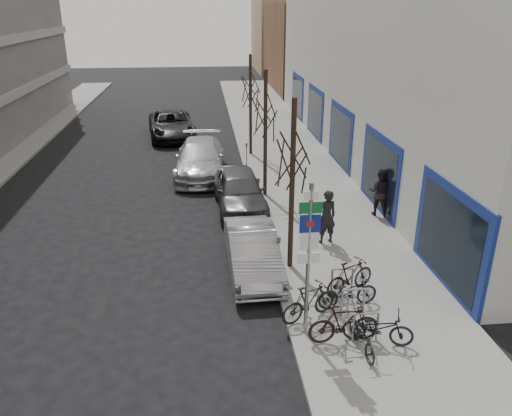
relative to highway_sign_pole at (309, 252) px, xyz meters
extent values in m
plane|color=black|center=(-2.40, 0.01, -2.46)|extent=(120.00, 120.00, 0.00)
cube|color=slate|center=(2.10, 10.01, -2.38)|extent=(5.00, 70.00, 0.15)
cube|color=brown|center=(10.60, 40.01, 1.54)|extent=(12.00, 14.00, 8.00)
cube|color=#937A5B|center=(11.10, 55.01, 2.04)|extent=(13.00, 12.00, 9.00)
cylinder|color=gray|center=(0.00, 0.01, -0.36)|extent=(0.10, 0.10, 4.20)
cube|color=white|center=(0.00, -0.02, 1.44)|extent=(0.35, 0.03, 0.22)
cube|color=#0C5926|center=(0.00, -0.02, 1.14)|extent=(0.55, 0.03, 0.28)
cube|color=navy|center=(0.00, -0.02, 0.74)|extent=(0.50, 0.03, 0.45)
cube|color=maroon|center=(0.00, -0.03, 0.74)|extent=(0.18, 0.02, 0.14)
cube|color=white|center=(0.00, -0.02, 0.29)|extent=(0.45, 0.03, 0.45)
cube|color=white|center=(0.00, -0.02, -0.16)|extent=(0.55, 0.03, 0.28)
cylinder|color=gray|center=(1.10, -0.49, -1.91)|extent=(0.06, 0.06, 0.80)
cylinder|color=gray|center=(1.70, -0.49, -1.91)|extent=(0.06, 0.06, 0.80)
cylinder|color=gray|center=(1.40, -0.49, -1.51)|extent=(0.60, 0.06, 0.06)
cylinder|color=gray|center=(1.10, 0.61, -1.91)|extent=(0.06, 0.06, 0.80)
cylinder|color=gray|center=(1.70, 0.61, -1.91)|extent=(0.06, 0.06, 0.80)
cylinder|color=gray|center=(1.40, 0.61, -1.51)|extent=(0.60, 0.06, 0.06)
cylinder|color=gray|center=(1.10, 1.71, -1.91)|extent=(0.06, 0.06, 0.80)
cylinder|color=gray|center=(1.70, 1.71, -1.91)|extent=(0.06, 0.06, 0.80)
cylinder|color=gray|center=(1.40, 1.71, -1.51)|extent=(0.60, 0.06, 0.06)
cylinder|color=black|center=(0.20, 3.51, 0.29)|extent=(0.16, 0.16, 5.50)
cylinder|color=black|center=(0.20, 10.01, 0.29)|extent=(0.16, 0.16, 5.50)
cylinder|color=black|center=(0.20, 16.51, 0.29)|extent=(0.16, 0.16, 5.50)
cylinder|color=gray|center=(-0.25, 3.01, -1.76)|extent=(0.05, 0.05, 1.10)
cube|color=#3F3F44|center=(-0.25, 3.01, -1.13)|extent=(0.10, 0.08, 0.18)
cylinder|color=gray|center=(-0.25, 8.51, -1.76)|extent=(0.05, 0.05, 1.10)
cube|color=#3F3F44|center=(-0.25, 8.51, -1.13)|extent=(0.10, 0.08, 0.18)
cylinder|color=gray|center=(-0.25, 14.01, -1.76)|extent=(0.05, 0.05, 1.10)
cube|color=#3F3F44|center=(-0.25, 14.01, -1.13)|extent=(0.10, 0.08, 0.18)
imported|color=black|center=(1.21, -0.84, -1.85)|extent=(0.59, 1.55, 0.92)
imported|color=black|center=(0.85, -0.48, -1.76)|extent=(1.81, 0.57, 1.09)
imported|color=black|center=(1.38, 1.06, -1.78)|extent=(1.79, 0.77, 1.06)
imported|color=black|center=(0.21, 0.60, -1.78)|extent=(1.78, 1.20, 1.05)
imported|color=black|center=(1.67, -0.61, -1.78)|extent=(1.80, 1.04, 1.05)
imported|color=black|center=(1.64, 1.75, -1.78)|extent=(1.79, 1.24, 1.05)
imported|color=#A1A0A5|center=(-1.00, 3.52, -1.74)|extent=(1.64, 4.38, 1.43)
imported|color=#46464A|center=(-1.00, 8.80, -1.63)|extent=(2.17, 4.92, 1.65)
imported|color=#B2B2B7|center=(-2.60, 13.48, -1.61)|extent=(2.63, 5.91, 1.69)
imported|color=black|center=(-4.40, 21.24, -1.64)|extent=(3.40, 6.15, 1.63)
imported|color=black|center=(1.72, 5.05, -1.34)|extent=(0.79, 0.60, 1.94)
imported|color=black|center=(4.40, 7.27, -1.34)|extent=(0.86, 0.80, 1.94)
camera|label=1|loc=(-2.38, -10.40, 5.48)|focal=35.00mm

